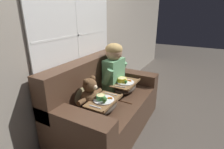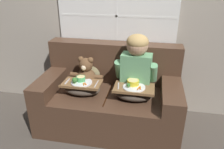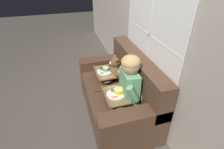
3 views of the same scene
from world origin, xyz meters
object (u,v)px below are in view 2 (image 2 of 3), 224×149
at_px(lap_tray_child, 134,92).
at_px(lap_tray_teddy, 82,87).
at_px(couch, 110,97).
at_px(throw_pillow_behind_teddy, 90,68).
at_px(child_figure, 137,61).
at_px(throw_pillow_behind_child, 137,72).
at_px(teddy_bear, 86,74).

distance_m(lap_tray_child, lap_tray_teddy, 0.59).
height_order(couch, lap_tray_child, couch).
bearing_deg(lap_tray_child, throw_pillow_behind_teddy, 149.63).
bearing_deg(child_figure, lap_tray_teddy, -162.71).
xyz_separation_m(throw_pillow_behind_teddy, child_figure, (0.59, -0.16, 0.20)).
height_order(throw_pillow_behind_child, throw_pillow_behind_teddy, throw_pillow_behind_child).
xyz_separation_m(couch, lap_tray_teddy, (-0.30, -0.16, 0.19)).
xyz_separation_m(throw_pillow_behind_child, teddy_bear, (-0.59, -0.17, -0.01)).
height_order(throw_pillow_behind_teddy, child_figure, child_figure).
height_order(couch, teddy_bear, couch).
bearing_deg(throw_pillow_behind_child, throw_pillow_behind_teddy, 180.00).
relative_size(throw_pillow_behind_teddy, lap_tray_teddy, 0.80).
bearing_deg(throw_pillow_behind_child, child_figure, -90.03).
bearing_deg(lap_tray_teddy, lap_tray_child, 0.21).
distance_m(child_figure, lap_tray_child, 0.35).
relative_size(throw_pillow_behind_child, lap_tray_child, 0.86).
bearing_deg(lap_tray_teddy, couch, 28.71).
bearing_deg(lap_tray_child, throw_pillow_behind_child, 89.78).
height_order(throw_pillow_behind_child, lap_tray_child, throw_pillow_behind_child).
bearing_deg(lap_tray_child, couch, 151.40).
distance_m(throw_pillow_behind_child, lap_tray_child, 0.36).
bearing_deg(couch, lap_tray_child, -28.60).
distance_m(couch, teddy_bear, 0.40).
height_order(couch, throw_pillow_behind_teddy, couch).
relative_size(teddy_bear, lap_tray_child, 0.94).
height_order(couch, child_figure, child_figure).
relative_size(child_figure, lap_tray_child, 1.54).
xyz_separation_m(couch, lap_tray_child, (0.29, -0.16, 0.19)).
distance_m(couch, child_figure, 0.57).
relative_size(couch, throw_pillow_behind_teddy, 4.64).
distance_m(throw_pillow_behind_child, teddy_bear, 0.62).
bearing_deg(teddy_bear, throw_pillow_behind_child, 15.80).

